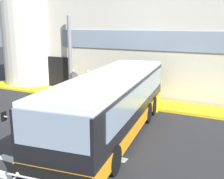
{
  "coord_description": "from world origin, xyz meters",
  "views": [
    {
      "loc": [
        7.89,
        -10.88,
        4.84
      ],
      "look_at": [
        1.54,
        1.72,
        1.5
      ],
      "focal_mm": 44.83,
      "sensor_mm": 36.0,
      "label": 1
    }
  ],
  "objects_px": {
    "passenger_near_column": "(74,80)",
    "safety_bollard_yellow": "(157,104)",
    "entry_support_column": "(70,54)",
    "passenger_by_doorway": "(88,81)",
    "bus_main_foreground": "(112,105)"
  },
  "relations": [
    {
      "from": "entry_support_column",
      "to": "safety_bollard_yellow",
      "type": "height_order",
      "value": "entry_support_column"
    },
    {
      "from": "entry_support_column",
      "to": "passenger_by_doorway",
      "type": "distance_m",
      "value": 2.58
    },
    {
      "from": "passenger_near_column",
      "to": "safety_bollard_yellow",
      "type": "distance_m",
      "value": 6.32
    },
    {
      "from": "bus_main_foreground",
      "to": "entry_support_column",
      "type": "bearing_deg",
      "value": 137.37
    },
    {
      "from": "bus_main_foreground",
      "to": "passenger_near_column",
      "type": "distance_m",
      "value": 7.29
    },
    {
      "from": "entry_support_column",
      "to": "safety_bollard_yellow",
      "type": "distance_m",
      "value": 7.6
    },
    {
      "from": "entry_support_column",
      "to": "passenger_near_column",
      "type": "height_order",
      "value": "entry_support_column"
    },
    {
      "from": "passenger_near_column",
      "to": "safety_bollard_yellow",
      "type": "relative_size",
      "value": 1.86
    },
    {
      "from": "entry_support_column",
      "to": "bus_main_foreground",
      "type": "xyz_separation_m",
      "value": [
        6.2,
        -5.71,
        -1.43
      ]
    },
    {
      "from": "bus_main_foreground",
      "to": "passenger_near_column",
      "type": "relative_size",
      "value": 6.55
    },
    {
      "from": "bus_main_foreground",
      "to": "passenger_by_doorway",
      "type": "xyz_separation_m",
      "value": [
        -4.35,
        5.0,
        -0.22
      ]
    },
    {
      "from": "bus_main_foreground",
      "to": "passenger_near_column",
      "type": "xyz_separation_m",
      "value": [
        -5.4,
        4.89,
        -0.25
      ]
    },
    {
      "from": "passenger_near_column",
      "to": "safety_bollard_yellow",
      "type": "xyz_separation_m",
      "value": [
        6.21,
        -0.99,
        -0.63
      ]
    },
    {
      "from": "passenger_near_column",
      "to": "safety_bollard_yellow",
      "type": "height_order",
      "value": "passenger_near_column"
    },
    {
      "from": "entry_support_column",
      "to": "bus_main_foreground",
      "type": "height_order",
      "value": "entry_support_column"
    }
  ]
}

